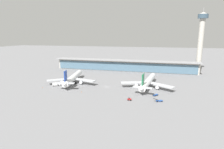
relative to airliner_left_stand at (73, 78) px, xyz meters
The scene contains 13 objects.
ground_plane 37.31m from the airliner_left_stand, ahead, with size 1200.00×1200.00×0.00m, color slate.
airliner_left_stand is the anchor object (origin of this frame).
airliner_centre_stand 73.89m from the airliner_left_stand, ahead, with size 48.68×63.73×16.97m.
service_truck_near_nose_olive 12.37m from the airliner_left_stand, 122.83° to the left, with size 6.22×5.22×2.70m.
service_truck_under_wing_blue 90.43m from the airliner_left_stand, 21.22° to the right, with size 6.89×3.37×2.70m.
service_truck_mid_apron_white 17.95m from the airliner_left_stand, 86.92° to the right, with size 3.09×3.31×2.05m.
service_truck_by_tail_red 72.40m from the airliner_left_stand, 29.34° to the right, with size 2.96×1.88×2.05m.
service_truck_on_taxiway_blue 83.80m from the airliner_left_stand, 13.72° to the right, with size 5.17×6.25×2.70m.
service_truck_at_far_stand_white 18.05m from the airliner_left_stand, 129.00° to the right, with size 7.48×5.62×3.10m.
terminal_building 84.30m from the airliner_left_stand, 64.19° to the left, with size 191.58×12.80×15.20m.
control_tower 161.86m from the airliner_left_stand, 33.59° to the left, with size 12.00×12.00×79.40m.
safety_cone_alpha 33.03m from the airliner_left_stand, 51.39° to the right, with size 0.62×0.62×0.70m.
safety_cone_bravo 30.07m from the airliner_left_stand, 132.63° to the right, with size 0.62×0.62×0.70m.
Camera 1 is at (46.24, -159.47, 47.25)m, focal length 29.52 mm.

